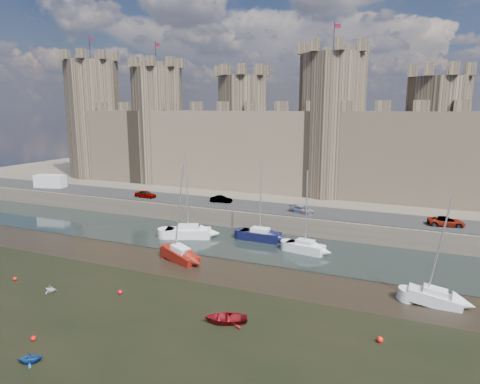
{
  "coord_description": "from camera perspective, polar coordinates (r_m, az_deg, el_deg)",
  "views": [
    {
      "loc": [
        16.61,
        -23.97,
        16.99
      ],
      "look_at": [
        -3.2,
        22.0,
        7.13
      ],
      "focal_mm": 32.0,
      "sensor_mm": 36.0,
      "label": 1
    }
  ],
  "objects": [
    {
      "name": "sailboat_0",
      "position": [
        57.31,
        -6.91,
        -5.31
      ],
      "size": [
        6.31,
        4.29,
        11.0
      ],
      "rotation": [
        0.0,
        0.0,
        0.38
      ],
      "color": "silver",
      "rests_on": "ground"
    },
    {
      "name": "sailboat_1",
      "position": [
        55.84,
        2.71,
        -5.7
      ],
      "size": [
        5.26,
        2.16,
        10.44
      ],
      "rotation": [
        0.0,
        0.0,
        -0.03
      ],
      "color": "black",
      "rests_on": "ground"
    },
    {
      "name": "buoy_3",
      "position": [
        34.83,
        18.17,
        -18.2
      ],
      "size": [
        0.47,
        0.47,
        0.47
      ],
      "primitive_type": "sphere",
      "color": "red",
      "rests_on": "ground"
    },
    {
      "name": "ground",
      "position": [
        33.75,
        -10.43,
        -19.28
      ],
      "size": [
        160.0,
        160.0,
        0.0
      ],
      "primitive_type": "plane",
      "color": "black",
      "rests_on": "ground"
    },
    {
      "name": "road",
      "position": [
        62.01,
        7.12,
        -2.41
      ],
      "size": [
        160.0,
        7.0,
        0.1
      ],
      "primitive_type": "cube",
      "color": "black",
      "rests_on": "quay"
    },
    {
      "name": "car_3",
      "position": [
        59.12,
        25.8,
        -3.57
      ],
      "size": [
        4.63,
        2.71,
        1.21
      ],
      "primitive_type": "imported",
      "rotation": [
        0.0,
        0.0,
        1.74
      ],
      "color": "gray",
      "rests_on": "quay"
    },
    {
      "name": "buoy_0",
      "position": [
        49.11,
        -27.79,
        -10.2
      ],
      "size": [
        0.39,
        0.39,
        0.39
      ],
      "primitive_type": "sphere",
      "color": "red",
      "rests_on": "ground"
    },
    {
      "name": "sailboat_2",
      "position": [
        51.76,
        8.68,
        -7.22
      ],
      "size": [
        4.81,
        2.54,
        9.87
      ],
      "rotation": [
        0.0,
        0.0,
        -0.17
      ],
      "color": "silver",
      "rests_on": "ground"
    },
    {
      "name": "sailboat_5",
      "position": [
        42.16,
        24.52,
        -12.64
      ],
      "size": [
        4.52,
        1.83,
        9.68
      ],
      "rotation": [
        0.0,
        0.0,
        -0.02
      ],
      "color": "silver",
      "rests_on": "ground"
    },
    {
      "name": "dinghy_3",
      "position": [
        44.69,
        -23.97,
        -11.73
      ],
      "size": [
        1.43,
        1.27,
        0.7
      ],
      "primitive_type": "imported",
      "rotation": [
        1.57,
        0.0,
        1.47
      ],
      "color": "white",
      "rests_on": "ground"
    },
    {
      "name": "van",
      "position": [
        86.24,
        -23.98,
        1.31
      ],
      "size": [
        5.84,
        3.36,
        2.4
      ],
      "primitive_type": "cube",
      "rotation": [
        0.0,
        0.0,
        0.22
      ],
      "color": "silver",
      "rests_on": "quay"
    },
    {
      "name": "water_channel",
      "position": [
        53.52,
        4.03,
        -7.35
      ],
      "size": [
        160.0,
        12.0,
        0.08
      ],
      "primitive_type": "cube",
      "color": "black",
      "rests_on": "ground"
    },
    {
      "name": "castle",
      "position": [
        74.2,
        9.88,
        6.87
      ],
      "size": [
        108.5,
        11.0,
        29.0
      ],
      "color": "#42382B",
      "rests_on": "quay"
    },
    {
      "name": "buoy_4",
      "position": [
        36.86,
        -25.84,
        -17.16
      ],
      "size": [
        0.39,
        0.39,
        0.39
      ],
      "primitive_type": "sphere",
      "color": "red",
      "rests_on": "ground"
    },
    {
      "name": "dinghy_4",
      "position": [
        35.84,
        -1.92,
        -16.51
      ],
      "size": [
        4.18,
        3.71,
        0.72
      ],
      "primitive_type": "imported",
      "rotation": [
        1.57,
        0.0,
        5.15
      ],
      "color": "maroon",
      "rests_on": "ground"
    },
    {
      "name": "car_2",
      "position": [
        60.35,
        8.3,
        -2.35
      ],
      "size": [
        3.94,
        2.48,
        1.06
      ],
      "primitive_type": "imported",
      "rotation": [
        0.0,
        0.0,
        1.28
      ],
      "color": "gray",
      "rests_on": "quay"
    },
    {
      "name": "car_1",
      "position": [
        66.37,
        -2.52,
        -0.99
      ],
      "size": [
        3.51,
        1.61,
        1.12
      ],
      "primitive_type": "imported",
      "rotation": [
        0.0,
        0.0,
        1.7
      ],
      "color": "gray",
      "rests_on": "quay"
    },
    {
      "name": "buoy_1",
      "position": [
        42.18,
        -15.7,
        -12.74
      ],
      "size": [
        0.42,
        0.42,
        0.42
      ],
      "primitive_type": "sphere",
      "color": "red",
      "rests_on": "ground"
    },
    {
      "name": "sailboat_4",
      "position": [
        49.04,
        -7.95,
        -8.25
      ],
      "size": [
        5.06,
        3.38,
        11.03
      ],
      "rotation": [
        0.0,
        0.0,
        -0.36
      ],
      "color": "#65130B",
      "rests_on": "ground"
    },
    {
      "name": "quay",
      "position": [
        87.04,
        11.92,
        0.48
      ],
      "size": [
        160.0,
        60.0,
        2.5
      ],
      "primitive_type": "cube",
      "color": "#4C443A",
      "rests_on": "ground"
    },
    {
      "name": "car_0",
      "position": [
        71.58,
        -12.5,
        -0.3
      ],
      "size": [
        3.67,
        1.55,
        1.24
      ],
      "primitive_type": "imported",
      "rotation": [
        0.0,
        0.0,
        1.55
      ],
      "color": "gray",
      "rests_on": "quay"
    },
    {
      "name": "dinghy_1",
      "position": [
        34.03,
        -26.19,
        -19.23
      ],
      "size": [
        2.12,
        2.07,
        0.85
      ],
      "primitive_type": "imported",
      "rotation": [
        1.57,
        0.0,
        2.2
      ],
      "color": "navy",
      "rests_on": "ground"
    }
  ]
}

